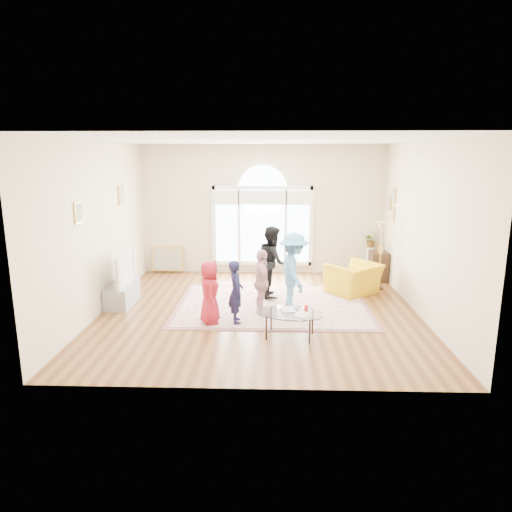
{
  "coord_description": "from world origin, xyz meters",
  "views": [
    {
      "loc": [
        0.22,
        -8.34,
        2.93
      ],
      "look_at": [
        -0.07,
        0.3,
        1.02
      ],
      "focal_mm": 32.0,
      "sensor_mm": 36.0,
      "label": 1
    }
  ],
  "objects_px": {
    "armchair": "(354,279)",
    "television": "(121,269)",
    "area_rug": "(272,305)",
    "tv_console": "(122,294)",
    "coffee_table": "(290,314)"
  },
  "relations": [
    {
      "from": "area_rug",
      "to": "coffee_table",
      "type": "xyz_separation_m",
      "value": [
        0.28,
        -1.6,
        0.39
      ]
    },
    {
      "from": "area_rug",
      "to": "television",
      "type": "bearing_deg",
      "value": -178.98
    },
    {
      "from": "coffee_table",
      "to": "area_rug",
      "type": "bearing_deg",
      "value": 111.23
    },
    {
      "from": "tv_console",
      "to": "coffee_table",
      "type": "distance_m",
      "value": 3.64
    },
    {
      "from": "armchair",
      "to": "television",
      "type": "bearing_deg",
      "value": -28.98
    },
    {
      "from": "coffee_table",
      "to": "tv_console",
      "type": "bearing_deg",
      "value": 166.04
    },
    {
      "from": "television",
      "to": "coffee_table",
      "type": "distance_m",
      "value": 3.65
    },
    {
      "from": "area_rug",
      "to": "armchair",
      "type": "distance_m",
      "value": 1.97
    },
    {
      "from": "tv_console",
      "to": "coffee_table",
      "type": "relative_size",
      "value": 0.82
    },
    {
      "from": "area_rug",
      "to": "tv_console",
      "type": "height_order",
      "value": "tv_console"
    },
    {
      "from": "area_rug",
      "to": "coffee_table",
      "type": "bearing_deg",
      "value": -80.05
    },
    {
      "from": "tv_console",
      "to": "coffee_table",
      "type": "height_order",
      "value": "coffee_table"
    },
    {
      "from": "area_rug",
      "to": "armchair",
      "type": "height_order",
      "value": "armchair"
    },
    {
      "from": "coffee_table",
      "to": "television",
      "type": "bearing_deg",
      "value": 165.99
    },
    {
      "from": "area_rug",
      "to": "armchair",
      "type": "bearing_deg",
      "value": 25.98
    }
  ]
}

